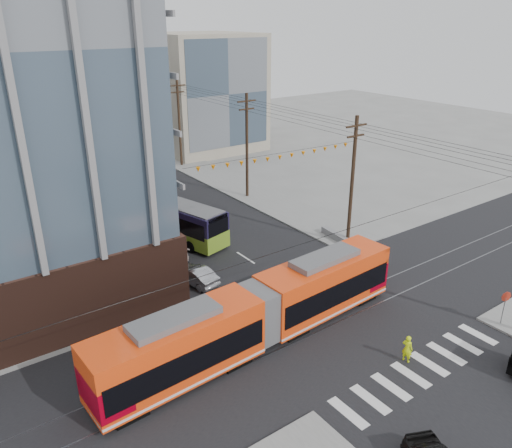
# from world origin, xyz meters

# --- Properties ---
(ground) EXTENTS (160.00, 160.00, 0.00)m
(ground) POSITION_xyz_m (0.00, 0.00, 0.00)
(ground) COLOR slate
(bg_bldg_ne_near) EXTENTS (14.00, 14.00, 16.00)m
(bg_bldg_ne_near) POSITION_xyz_m (16.00, 48.00, 8.00)
(bg_bldg_ne_near) COLOR gray
(bg_bldg_ne_near) RESTS_ON ground
(bg_bldg_ne_far) EXTENTS (16.00, 16.00, 14.00)m
(bg_bldg_ne_far) POSITION_xyz_m (18.00, 68.00, 7.00)
(bg_bldg_ne_far) COLOR #8C99A5
(bg_bldg_ne_far) RESTS_ON ground
(utility_pole_far) EXTENTS (0.30, 0.30, 11.00)m
(utility_pole_far) POSITION_xyz_m (8.50, 56.00, 5.50)
(utility_pole_far) COLOR black
(utility_pole_far) RESTS_ON ground
(streetcar) EXTENTS (20.68, 4.02, 3.96)m
(streetcar) POSITION_xyz_m (-5.83, 4.25, 1.98)
(streetcar) COLOR #F23F0F
(streetcar) RESTS_ON ground
(city_bus) EXTENTS (5.81, 12.56, 3.48)m
(city_bus) POSITION_xyz_m (-2.97, 21.79, 1.74)
(city_bus) COLOR #1B1537
(city_bus) RESTS_ON ground
(parked_car_silver) EXTENTS (2.05, 4.22, 1.33)m
(parked_car_silver) POSITION_xyz_m (-5.31, 12.75, 0.67)
(parked_car_silver) COLOR #919398
(parked_car_silver) RESTS_ON ground
(parked_car_white) EXTENTS (2.44, 4.68, 1.29)m
(parked_car_white) POSITION_xyz_m (-5.15, 17.86, 0.65)
(parked_car_white) COLOR silver
(parked_car_white) RESTS_ON ground
(parked_car_grey) EXTENTS (3.72, 5.46, 1.39)m
(parked_car_grey) POSITION_xyz_m (-6.01, 24.49, 0.69)
(parked_car_grey) COLOR slate
(parked_car_grey) RESTS_ON ground
(pedestrian) EXTENTS (0.53, 0.69, 1.68)m
(pedestrian) POSITION_xyz_m (-0.04, -2.04, 0.84)
(pedestrian) COLOR #D6F70D
(pedestrian) RESTS_ON ground
(stop_sign) EXTENTS (0.89, 0.89, 2.27)m
(stop_sign) POSITION_xyz_m (7.67, -3.23, 1.13)
(stop_sign) COLOR red
(stop_sign) RESTS_ON ground
(jersey_barrier) EXTENTS (1.21, 3.64, 0.72)m
(jersey_barrier) POSITION_xyz_m (8.30, 12.21, 0.36)
(jersey_barrier) COLOR slate
(jersey_barrier) RESTS_ON ground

